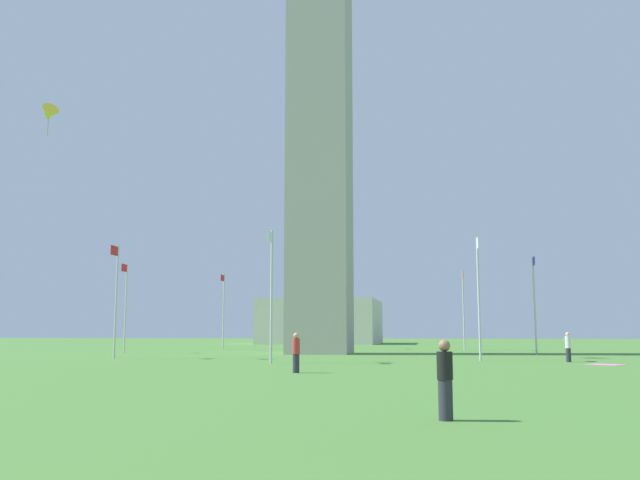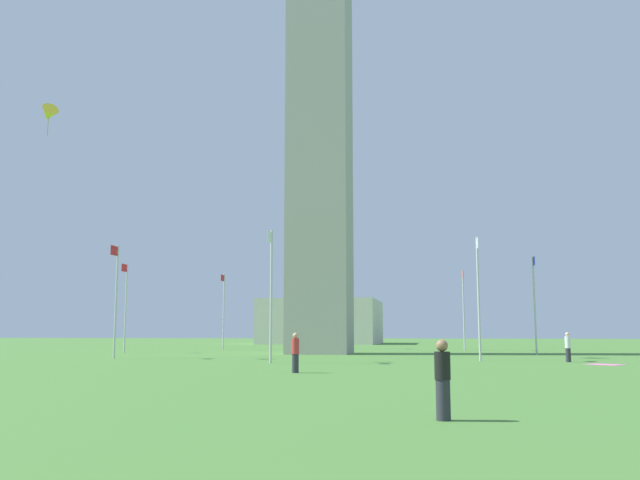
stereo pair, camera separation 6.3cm
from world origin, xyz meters
TOP-DOWN VIEW (x-y plane):
  - ground_plane at (0.00, 0.00)m, footprint 260.00×260.00m
  - obelisk_monument at (0.00, 0.00)m, footprint 4.93×4.93m
  - flagpole_n at (16.83, 0.00)m, footprint 1.12×0.14m
  - flagpole_ne at (11.92, 11.86)m, footprint 1.12×0.14m
  - flagpole_e at (0.06, 16.77)m, footprint 1.12×0.14m
  - flagpole_se at (-11.79, 11.86)m, footprint 1.12×0.14m
  - flagpole_s at (-16.71, 0.00)m, footprint 1.12×0.14m
  - flagpole_sw at (-11.79, -11.86)m, footprint 1.12×0.14m
  - flagpole_w at (0.06, -16.77)m, footprint 1.12×0.14m
  - flagpole_nw at (11.92, -11.86)m, footprint 1.12×0.14m
  - person_white_shirt at (12.65, 16.82)m, footprint 0.32×0.32m
  - person_black_shirt at (40.82, 9.38)m, footprint 0.32×0.32m
  - person_red_shirt at (25.68, 3.26)m, footprint 0.32×0.32m
  - kite_yellow_delta at (13.01, -16.81)m, footprint 1.79×1.81m
  - distant_building at (-47.25, -7.50)m, footprint 18.30×16.56m
  - picnic_blanket_near_first_person at (15.61, 18.17)m, footprint 2.23×2.28m

SIDE VIEW (x-z plane):
  - ground_plane at x=0.00m, z-range 0.00..0.00m
  - picnic_blanket_near_first_person at x=15.61m, z-range 0.00..0.01m
  - person_black_shirt at x=40.82m, z-range -0.01..1.58m
  - person_red_shirt at x=25.68m, z-range -0.01..1.70m
  - person_white_shirt at x=12.65m, z-range -0.01..1.72m
  - distant_building at x=-47.25m, z-range 0.00..6.40m
  - flagpole_n at x=16.83m, z-range 0.38..7.96m
  - flagpole_ne at x=11.92m, z-range 0.38..7.96m
  - flagpole_e at x=0.06m, z-range 0.38..7.96m
  - flagpole_se at x=-11.79m, z-range 0.38..7.96m
  - flagpole_s at x=-16.71m, z-range 0.38..7.96m
  - flagpole_sw at x=-11.79m, z-range 0.38..7.96m
  - flagpole_w at x=0.06m, z-range 0.38..7.96m
  - flagpole_nw at x=11.92m, z-range 0.38..7.96m
  - kite_yellow_delta at x=13.01m, z-range 15.50..17.79m
  - obelisk_monument at x=0.00m, z-range 0.00..44.83m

